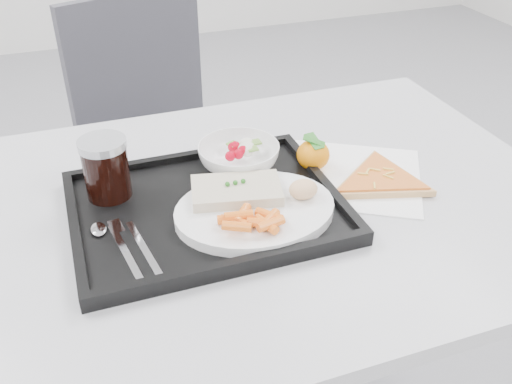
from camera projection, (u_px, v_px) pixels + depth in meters
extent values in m
cube|color=silver|center=(235.00, 209.00, 1.02)|extent=(1.20, 0.80, 0.03)
cylinder|color=#47474C|center=(380.00, 215.00, 1.64)|extent=(0.04, 0.04, 0.72)
cube|color=#37373E|center=(159.00, 181.00, 1.63)|extent=(0.54, 0.54, 0.04)
cube|color=#37373E|center=(138.00, 74.00, 1.64)|extent=(0.40, 0.17, 0.46)
cylinder|color=#47474C|center=(115.00, 298.00, 1.56)|extent=(0.03, 0.03, 0.43)
cylinder|color=#47474C|center=(240.00, 269.00, 1.66)|extent=(0.03, 0.03, 0.43)
cylinder|color=#47474C|center=(100.00, 224.00, 1.85)|extent=(0.03, 0.03, 0.43)
cylinder|color=#47474C|center=(207.00, 203.00, 1.95)|extent=(0.03, 0.03, 0.43)
cube|color=black|center=(206.00, 209.00, 0.98)|extent=(0.45, 0.35, 0.01)
cube|color=black|center=(183.00, 157.00, 1.10)|extent=(0.45, 0.02, 0.01)
cube|color=black|center=(236.00, 263.00, 0.84)|extent=(0.45, 0.02, 0.01)
cube|color=black|center=(322.00, 180.00, 1.03)|extent=(0.02, 0.32, 0.01)
cube|color=black|center=(74.00, 229.00, 0.91)|extent=(0.02, 0.32, 0.01)
cylinder|color=white|center=(255.00, 211.00, 0.94)|extent=(0.27, 0.27, 0.02)
cube|color=beige|center=(236.00, 191.00, 0.96)|extent=(0.17, 0.12, 0.02)
sphere|color=#236B1C|center=(227.00, 184.00, 0.96)|extent=(0.01, 0.01, 0.01)
sphere|color=#236B1C|center=(235.00, 183.00, 0.96)|extent=(0.01, 0.01, 0.01)
sphere|color=#236B1C|center=(243.00, 181.00, 0.96)|extent=(0.01, 0.01, 0.01)
ellipsoid|color=tan|center=(303.00, 189.00, 0.95)|extent=(0.06, 0.05, 0.03)
imported|color=white|center=(239.00, 157.00, 1.06)|extent=(0.15, 0.15, 0.05)
cylinder|color=black|center=(106.00, 171.00, 0.97)|extent=(0.08, 0.08, 0.10)
cylinder|color=#A5A8AD|center=(102.00, 144.00, 0.95)|extent=(0.08, 0.08, 0.01)
cube|color=silver|center=(125.00, 252.00, 0.87)|extent=(0.03, 0.15, 0.00)
ellipsoid|color=silver|center=(98.00, 229.00, 0.91)|extent=(0.03, 0.04, 0.01)
cube|color=silver|center=(144.00, 248.00, 0.87)|extent=(0.03, 0.15, 0.00)
cube|color=silver|center=(116.00, 227.00, 0.92)|extent=(0.03, 0.04, 0.00)
cube|color=white|center=(353.00, 176.00, 1.08)|extent=(0.34, 0.33, 0.00)
ellipsoid|color=orange|center=(313.00, 155.00, 1.08)|extent=(0.08, 0.08, 0.06)
cube|color=#236B1C|center=(314.00, 141.00, 1.06)|extent=(0.02, 0.04, 0.01)
cube|color=#236B1C|center=(314.00, 141.00, 1.06)|extent=(0.05, 0.04, 0.01)
cylinder|color=tan|center=(380.00, 180.00, 1.05)|extent=(0.26, 0.26, 0.01)
cylinder|color=#C23E06|center=(381.00, 177.00, 1.05)|extent=(0.24, 0.24, 0.00)
cube|color=#EABC47|center=(390.00, 173.00, 1.05)|extent=(0.02, 0.01, 0.00)
cube|color=#EABC47|center=(388.00, 169.00, 1.06)|extent=(0.02, 0.01, 0.00)
cube|color=#EABC47|center=(388.00, 177.00, 1.04)|extent=(0.01, 0.02, 0.00)
cube|color=#EABC47|center=(363.00, 174.00, 1.05)|extent=(0.02, 0.01, 0.00)
cube|color=#EABC47|center=(374.00, 186.00, 1.01)|extent=(0.01, 0.02, 0.00)
cube|color=#EABC47|center=(375.00, 170.00, 1.06)|extent=(0.02, 0.02, 0.00)
cube|color=#EABC47|center=(368.00, 171.00, 1.06)|extent=(0.02, 0.02, 0.00)
cylinder|color=orange|center=(237.00, 227.00, 0.86)|extent=(0.05, 0.03, 0.02)
cylinder|color=orange|center=(266.00, 224.00, 0.88)|extent=(0.03, 0.05, 0.02)
cylinder|color=orange|center=(261.00, 223.00, 0.88)|extent=(0.05, 0.04, 0.02)
cylinder|color=orange|center=(234.00, 222.00, 0.89)|extent=(0.04, 0.04, 0.02)
cylinder|color=orange|center=(270.00, 219.00, 0.89)|extent=(0.04, 0.04, 0.02)
cylinder|color=orange|center=(242.00, 214.00, 0.90)|extent=(0.04, 0.04, 0.02)
cylinder|color=orange|center=(271.00, 224.00, 0.87)|extent=(0.05, 0.02, 0.02)
cylinder|color=orange|center=(239.00, 216.00, 0.89)|extent=(0.05, 0.02, 0.02)
cylinder|color=orange|center=(269.00, 215.00, 0.90)|extent=(0.04, 0.04, 0.02)
cylinder|color=orange|center=(232.00, 219.00, 0.89)|extent=(0.05, 0.02, 0.02)
sphere|color=#B20317|center=(243.00, 151.00, 1.06)|extent=(0.02, 0.02, 0.02)
sphere|color=#B20317|center=(230.00, 156.00, 1.04)|extent=(0.02, 0.02, 0.02)
sphere|color=#B20317|center=(239.00, 154.00, 1.05)|extent=(0.02, 0.02, 0.02)
sphere|color=#B20317|center=(233.00, 147.00, 1.07)|extent=(0.02, 0.02, 0.02)
sphere|color=#B20317|center=(235.00, 146.00, 1.07)|extent=(0.02, 0.02, 0.02)
ellipsoid|color=silver|center=(245.00, 149.00, 1.07)|extent=(0.03, 0.03, 0.02)
ellipsoid|color=silver|center=(247.00, 151.00, 1.06)|extent=(0.03, 0.03, 0.02)
ellipsoid|color=silver|center=(248.00, 148.00, 1.07)|extent=(0.03, 0.03, 0.02)
ellipsoid|color=silver|center=(247.00, 144.00, 1.08)|extent=(0.03, 0.03, 0.02)
cube|color=olive|center=(256.00, 142.00, 1.08)|extent=(0.02, 0.02, 0.00)
cube|color=olive|center=(233.00, 144.00, 1.07)|extent=(0.03, 0.03, 0.00)
cube|color=olive|center=(252.00, 149.00, 1.06)|extent=(0.02, 0.02, 0.00)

